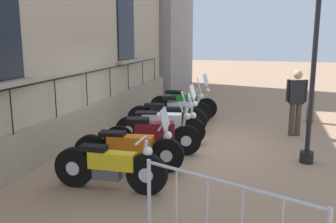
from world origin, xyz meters
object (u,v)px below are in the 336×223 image
object	(u,v)px
motorcycle_yellow	(110,167)
bollard	(311,106)
motorcycle_orange	(129,149)
motorcycle_maroon	(154,135)
pedestrian_standing	(296,99)
motorcycle_silver	(179,110)
motorcycle_black	(167,117)
crowd_barrier	(224,220)
lamppost	(314,67)
motorcycle_green	(184,103)
motorcycle_white	(161,125)

from	to	relation	value
motorcycle_yellow	bollard	distance (m)	7.31
motorcycle_yellow	motorcycle_orange	xyz separation A→B (m)	(-0.04, 1.02, 0.02)
motorcycle_maroon	pedestrian_standing	world-z (taller)	pedestrian_standing
motorcycle_silver	motorcycle_orange	bearing A→B (deg)	-90.69
motorcycle_silver	motorcycle_black	bearing A→B (deg)	-95.20
motorcycle_maroon	motorcycle_black	world-z (taller)	motorcycle_maroon
motorcycle_black	motorcycle_silver	bearing A→B (deg)	84.80
motorcycle_yellow	motorcycle_black	size ratio (longest dim) A/B	0.92
motorcycle_yellow	motorcycle_orange	distance (m)	1.02
motorcycle_yellow	motorcycle_black	xyz separation A→B (m)	(-0.08, 3.98, 0.02)
motorcycle_silver	bollard	world-z (taller)	motorcycle_silver
crowd_barrier	lamppost	bearing A→B (deg)	72.70
motorcycle_silver	pedestrian_standing	size ratio (longest dim) A/B	1.12
motorcycle_silver	motorcycle_green	bearing A→B (deg)	93.86
crowd_barrier	motorcycle_silver	bearing A→B (deg)	107.66
motorcycle_orange	motorcycle_black	xyz separation A→B (m)	(-0.04, 2.96, -0.00)
motorcycle_orange	motorcycle_green	size ratio (longest dim) A/B	1.01
motorcycle_yellow	lamppost	distance (m)	4.38
pedestrian_standing	motorcycle_black	bearing A→B (deg)	-170.72
motorcycle_black	lamppost	bearing A→B (deg)	-25.46
motorcycle_yellow	motorcycle_green	bearing A→B (deg)	90.57
motorcycle_maroon	motorcycle_white	xyz separation A→B (m)	(-0.09, 0.92, -0.01)
motorcycle_yellow	motorcycle_white	distance (m)	2.90
motorcycle_green	crowd_barrier	bearing A→B (deg)	-74.02
lamppost	motorcycle_yellow	bearing A→B (deg)	-145.04
motorcycle_maroon	motorcycle_yellow	bearing A→B (deg)	-94.33
motorcycle_orange	lamppost	bearing A→B (deg)	21.35
motorcycle_black	lamppost	xyz separation A→B (m)	(3.44, -1.64, 1.55)
motorcycle_orange	lamppost	xyz separation A→B (m)	(3.39, 1.33, 1.55)
motorcycle_green	motorcycle_maroon	bearing A→B (deg)	-86.94
motorcycle_orange	motorcycle_maroon	size ratio (longest dim) A/B	1.06
motorcycle_black	crowd_barrier	world-z (taller)	motorcycle_black
motorcycle_silver	crowd_barrier	xyz separation A→B (m)	(2.10, -6.60, 0.13)
motorcycle_orange	bollard	size ratio (longest dim) A/B	2.16
motorcycle_black	motorcycle_yellow	bearing A→B (deg)	-88.81
motorcycle_yellow	motorcycle_silver	distance (m)	4.95
motorcycle_maroon	motorcycle_green	bearing A→B (deg)	93.06
motorcycle_maroon	crowd_barrier	size ratio (longest dim) A/B	1.00
motorcycle_yellow	motorcycle_orange	world-z (taller)	motorcycle_orange
motorcycle_silver	bollard	xyz separation A→B (m)	(3.77, 1.31, 0.08)
motorcycle_orange	motorcycle_white	size ratio (longest dim) A/B	1.01
motorcycle_maroon	motorcycle_black	size ratio (longest dim) A/B	0.95
lamppost	motorcycle_green	bearing A→B (deg)	133.75
motorcycle_yellow	motorcycle_white	bearing A→B (deg)	88.89
motorcycle_orange	motorcycle_white	xyz separation A→B (m)	(0.10, 1.89, 0.03)
motorcycle_orange	bollard	bearing A→B (deg)	53.92
motorcycle_orange	bollard	world-z (taller)	motorcycle_orange
bollard	pedestrian_standing	world-z (taller)	pedestrian_standing
motorcycle_orange	motorcycle_silver	distance (m)	3.93
motorcycle_yellow	pedestrian_standing	xyz separation A→B (m)	(3.23, 4.52, 0.57)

